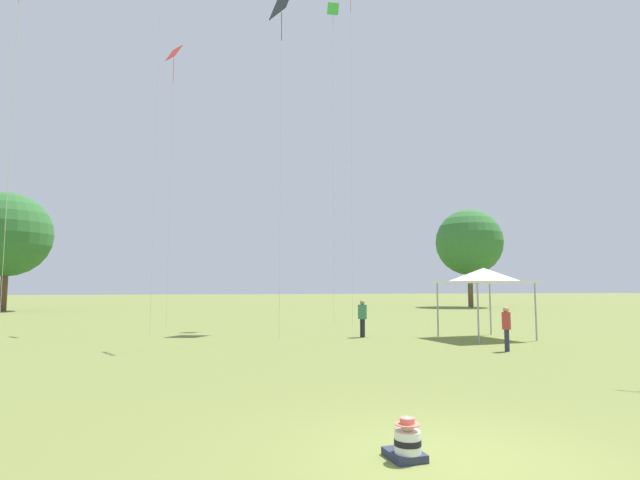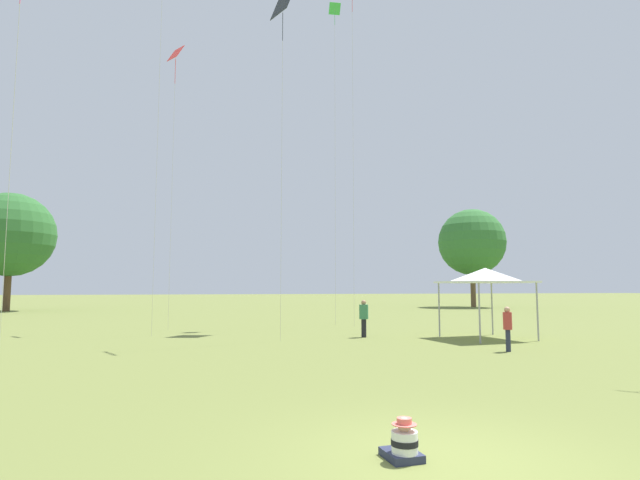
# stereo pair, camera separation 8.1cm
# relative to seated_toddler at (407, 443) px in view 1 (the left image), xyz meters

# --- Properties ---
(ground_plane) EXTENTS (300.00, 300.00, 0.00)m
(ground_plane) POSITION_rel_seated_toddler_xyz_m (0.55, -0.14, -0.21)
(ground_plane) COLOR olive
(seated_toddler) EXTENTS (0.46, 0.55, 0.55)m
(seated_toddler) POSITION_rel_seated_toddler_xyz_m (0.00, 0.00, 0.00)
(seated_toddler) COLOR #282D47
(seated_toddler) RESTS_ON ground
(person_standing_1) EXTENTS (0.38, 0.38, 1.53)m
(person_standing_1) POSITION_rel_seated_toddler_xyz_m (7.66, 9.25, 0.70)
(person_standing_1) COLOR #282D42
(person_standing_1) RESTS_ON ground
(person_standing_2) EXTENTS (0.56, 0.56, 1.63)m
(person_standing_2) POSITION_rel_seated_toddler_xyz_m (4.36, 15.04, 0.74)
(person_standing_2) COLOR black
(person_standing_2) RESTS_ON ground
(canopy_tent) EXTENTS (3.50, 3.50, 3.03)m
(canopy_tent) POSITION_rel_seated_toddler_xyz_m (9.29, 13.25, 2.47)
(canopy_tent) COLOR white
(canopy_tent) RESTS_ON ground
(kite_1) EXTENTS (0.73, 0.49, 19.78)m
(kite_1) POSITION_rel_seated_toddler_xyz_m (5.02, 22.43, 17.45)
(kite_1) COLOR green
(kite_1) RESTS_ON ground
(kite_8) EXTENTS (1.00, 1.38, 15.13)m
(kite_8) POSITION_rel_seated_toddler_xyz_m (0.54, 14.30, 13.94)
(kite_8) COLOR #1E2328
(kite_8) RESTS_ON ground
(kite_9) EXTENTS (0.95, 1.05, 15.34)m
(kite_9) POSITION_rel_seated_toddler_xyz_m (-4.33, 21.11, 14.02)
(kite_9) COLOR red
(kite_9) RESTS_ON ground
(distant_tree_0) EXTENTS (7.73, 7.73, 10.90)m
(distant_tree_0) POSITION_rel_seated_toddler_xyz_m (-20.09, 44.82, 6.80)
(distant_tree_0) COLOR brown
(distant_tree_0) RESTS_ON ground
(distant_tree_1) EXTENTS (7.36, 7.36, 10.89)m
(distant_tree_1) POSITION_rel_seated_toddler_xyz_m (26.48, 44.03, 6.98)
(distant_tree_1) COLOR brown
(distant_tree_1) RESTS_ON ground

